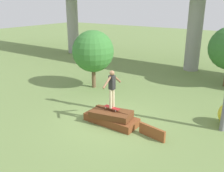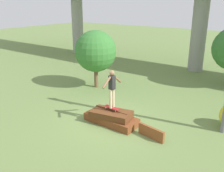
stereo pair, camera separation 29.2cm
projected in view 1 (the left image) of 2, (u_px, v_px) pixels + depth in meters
The scene contains 6 objects.
ground_plane at pixel (111, 123), 10.81m from camera, with size 80.00×80.00×0.00m, color olive.
scrap_pile at pixel (111, 117), 10.70m from camera, with size 2.34×1.14×0.64m.
scrap_plank_loose at pixel (152, 132), 9.58m from camera, with size 1.17×0.31×0.46m.
skateboard at pixel (112, 108), 10.59m from camera, with size 0.78×0.28×0.09m.
skater at pixel (112, 87), 10.29m from camera, with size 0.24×1.16×1.62m.
tree_behind_right at pixel (93, 51), 14.60m from camera, with size 2.45×2.45×3.45m.
Camera 1 is at (5.53, -7.99, 4.99)m, focal length 40.00 mm.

